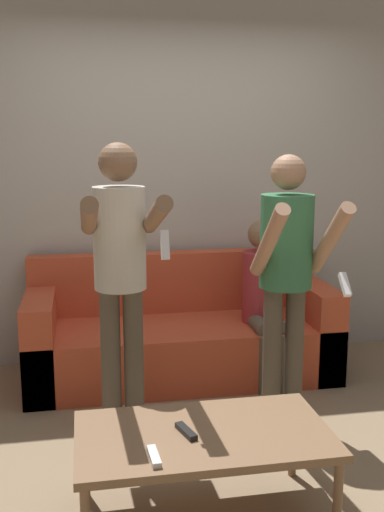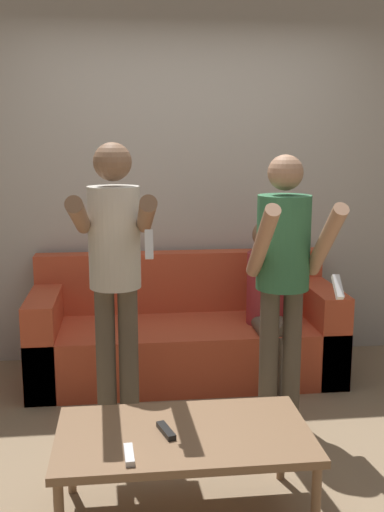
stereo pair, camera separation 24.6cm
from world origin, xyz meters
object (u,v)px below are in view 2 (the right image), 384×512
Objects in this scene: person_standing_right at (284,265)px; remote_near at (129,455)px; couch at (185,336)px; person_standing_left at (115,261)px; person_seated at (268,297)px; remote_far at (166,431)px; coffee_table at (184,440)px.

person_standing_right is 10.39× the size of remote_near.
remote_near is (-0.88, -1.01, -0.54)m from person_standing_right.
person_standing_left reaches higher than couch.
person_seated is (0.09, 0.68, -0.37)m from person_standing_right.
couch is 1.35× the size of person_standing_right.
couch is 1.90× the size of person_seated.
person_standing_right is 1.41× the size of person_seated.
remote_far is at bearing -118.32° from person_seated.
person_seated is (1.02, 0.69, -0.41)m from person_standing_left.
remote_near is at bearing -131.32° from person_standing_right.
person_standing_right is at bearing 51.66° from coffee_table.
person_seated is at bearing 82.73° from person_standing_right.
couch reaches higher than remote_far.
remote_near is at bearing -102.53° from couch.
person_standing_right is at bearing 48.69° from remote_far.
person_standing_right is 1.22m from remote_far.
remote_near is 0.24m from remote_far.
couch is 1.23m from person_standing_left.
person_seated is 1.95m from remote_near.
remote_far is at bearing -75.36° from person_standing_left.
person_standing_right is 0.78m from person_seated.
remote_near is at bearing -119.93° from person_seated.
couch is 1.29× the size of person_standing_left.
person_standing_left reaches higher than person_seated.
person_standing_left is at bearing -118.09° from couch.
coffee_table is at bearing -128.34° from person_standing_right.
person_standing_right reaches higher than remote_far.
person_seated is (0.56, -0.18, 0.32)m from couch.
person_standing_left reaches higher than coffee_table.
coffee_table is 7.13× the size of remote_far.
remote_near is (-0.24, -0.19, 0.05)m from coffee_table.
person_seated reaches higher than coffee_table.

